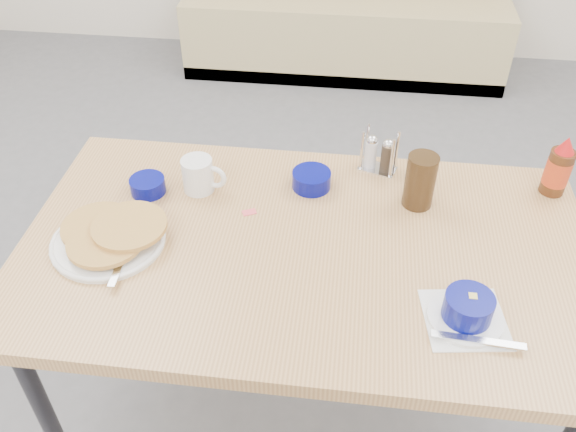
# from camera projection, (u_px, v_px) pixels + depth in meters

# --- Properties ---
(booth_bench) EXTENTS (1.90, 0.56, 1.22)m
(booth_bench) POSITION_uv_depth(u_px,v_px,m) (346.00, 9.00, 3.67)
(booth_bench) COLOR tan
(booth_bench) RESTS_ON ground
(dining_table) EXTENTS (1.40, 0.80, 0.76)m
(dining_table) POSITION_uv_depth(u_px,v_px,m) (305.00, 263.00, 1.53)
(dining_table) COLOR tan
(dining_table) RESTS_ON ground
(pancake_plate) EXTENTS (0.28, 0.29, 0.05)m
(pancake_plate) POSITION_uv_depth(u_px,v_px,m) (110.00, 236.00, 1.48)
(pancake_plate) COLOR white
(pancake_plate) RESTS_ON dining_table
(coffee_mug) EXTENTS (0.12, 0.08, 0.09)m
(coffee_mug) POSITION_uv_depth(u_px,v_px,m) (199.00, 175.00, 1.63)
(coffee_mug) COLOR white
(coffee_mug) RESTS_ON dining_table
(grits_setting) EXTENTS (0.21, 0.19, 0.07)m
(grits_setting) POSITION_uv_depth(u_px,v_px,m) (467.00, 311.00, 1.29)
(grits_setting) COLOR white
(grits_setting) RESTS_ON dining_table
(creamer_bowl) EXTENTS (0.09, 0.09, 0.04)m
(creamer_bowl) POSITION_uv_depth(u_px,v_px,m) (148.00, 186.00, 1.64)
(creamer_bowl) COLOR #04096F
(creamer_bowl) RESTS_ON dining_table
(butter_bowl) EXTENTS (0.11, 0.11, 0.05)m
(butter_bowl) POSITION_uv_depth(u_px,v_px,m) (311.00, 180.00, 1.65)
(butter_bowl) COLOR #04096F
(butter_bowl) RESTS_ON dining_table
(amber_tumbler) EXTENTS (0.10, 0.10, 0.15)m
(amber_tumbler) POSITION_uv_depth(u_px,v_px,m) (420.00, 181.00, 1.56)
(amber_tumbler) COLOR #322110
(amber_tumbler) RESTS_ON dining_table
(condiment_caddy) EXTENTS (0.12, 0.09, 0.12)m
(condiment_caddy) POSITION_uv_depth(u_px,v_px,m) (379.00, 156.00, 1.70)
(condiment_caddy) COLOR silver
(condiment_caddy) RESTS_ON dining_table
(syrup_bottle) EXTENTS (0.07, 0.07, 0.17)m
(syrup_bottle) POSITION_uv_depth(u_px,v_px,m) (558.00, 169.00, 1.60)
(syrup_bottle) COLOR #47230F
(syrup_bottle) RESTS_ON dining_table
(sugar_wrapper) EXTENTS (0.04, 0.04, 0.00)m
(sugar_wrapper) POSITION_uv_depth(u_px,v_px,m) (249.00, 212.00, 1.58)
(sugar_wrapper) COLOR #FE545D
(sugar_wrapper) RESTS_ON dining_table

